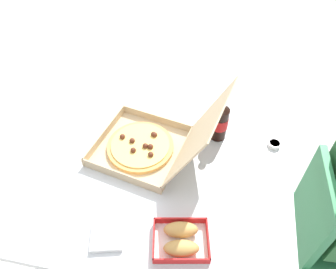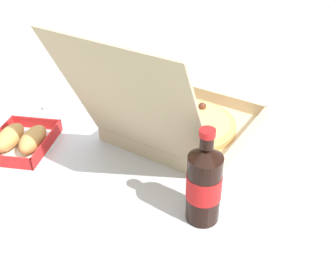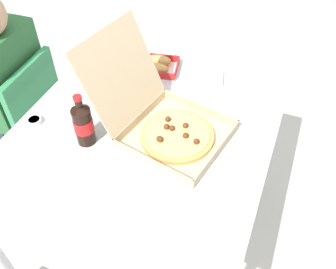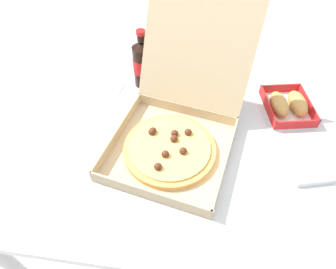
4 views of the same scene
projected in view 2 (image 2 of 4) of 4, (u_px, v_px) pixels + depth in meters
dining_table at (181, 181)px, 1.05m from camera, size 1.18×1.00×0.75m
pizza_box_open at (178, 121)px, 1.06m from camera, size 0.45×0.57×0.37m
bread_side_box at (22, 140)px, 1.04m from camera, size 0.18×0.22×0.06m
cola_bottle at (204, 183)px, 0.78m from camera, size 0.07×0.07×0.22m
paper_menu at (295, 212)px, 0.85m from camera, size 0.22×0.17×0.00m
napkin_pile at (66, 101)px, 1.25m from camera, size 0.13×0.13×0.02m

